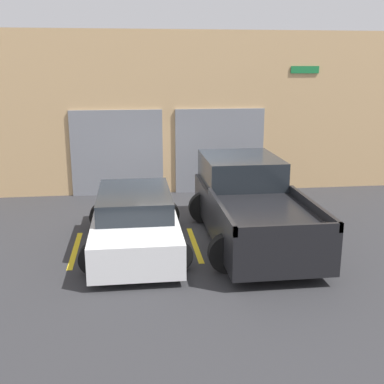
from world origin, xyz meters
The scene contains 7 objects.
ground_plane centered at (0.00, 0.00, 0.00)m, with size 28.00×28.00×0.00m, color #2D2D30.
shophouse_building centered at (0.00, 3.29, 2.45)m, with size 14.73×0.68×4.96m.
pickup_truck centered at (1.33, -1.36, 0.81)m, with size 2.55×5.03×1.75m.
sedan_white centered at (-1.33, -1.65, 0.61)m, with size 2.22×4.35×1.27m.
parking_stripe_far_left centered at (-2.66, -1.67, 0.00)m, with size 0.12×2.20×0.01m, color gold.
parking_stripe_left centered at (0.00, -1.67, 0.00)m, with size 0.12×2.20×0.01m, color gold.
parking_stripe_centre centered at (2.66, -1.67, 0.00)m, with size 0.12×2.20×0.01m, color gold.
Camera 1 is at (-1.34, -11.81, 3.95)m, focal length 45.00 mm.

